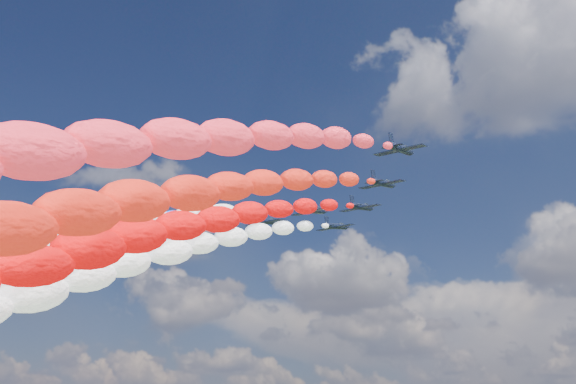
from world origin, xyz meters
The scene contains 14 objects.
jet_0 centered at (-29.38, -3.96, 111.50)m, with size 7.93×10.64×2.34m, color black, non-canonical shape.
jet_1 centered at (-17.04, 3.36, 111.50)m, with size 7.93×10.64×2.34m, color black, non-canonical shape.
jet_2 centered at (-10.30, 11.44, 111.50)m, with size 7.93×10.64×2.34m, color black, non-canonical shape.
trail_2 centered at (-10.30, -41.01, 91.07)m, with size 6.45×102.54×45.38m, color blue, non-canonical shape.
jet_3 centered at (1.04, 10.73, 111.50)m, with size 7.93×10.64×2.34m, color black, non-canonical shape.
trail_3 centered at (1.04, -41.72, 91.07)m, with size 6.45×102.54×45.38m, color white, non-canonical shape.
jet_4 centered at (-0.59, 22.35, 111.50)m, with size 7.93×10.64×2.34m, color black, non-canonical shape.
trail_4 centered at (-0.59, -30.10, 91.07)m, with size 6.45×102.54×45.38m, color white, non-canonical shape.
jet_5 centered at (9.84, 14.12, 111.50)m, with size 7.93×10.64×2.34m, color black, non-canonical shape.
trail_5 centered at (9.84, -38.33, 91.07)m, with size 6.45×102.54×45.38m, color red, non-canonical shape.
jet_6 centered at (19.19, 4.89, 111.50)m, with size 7.93×10.64×2.34m, color black, non-canonical shape.
trail_6 centered at (19.19, -47.56, 91.07)m, with size 6.45×102.54×45.38m, color red, non-canonical shape.
jet_7 centered at (28.45, -7.06, 111.50)m, with size 7.93×10.64×2.34m, color black, non-canonical shape.
trail_7 centered at (28.45, -59.51, 91.07)m, with size 6.45×102.54×45.38m, color #F5293A, non-canonical shape.
Camera 1 is at (72.25, -100.79, 68.66)m, focal length 45.53 mm.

